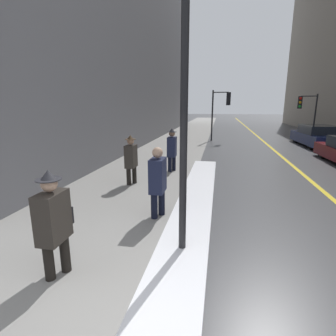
% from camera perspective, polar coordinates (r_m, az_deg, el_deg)
% --- Properties ---
extents(sidewalk_slab, '(4.00, 80.00, 0.01)m').
position_cam_1_polar(sidewalk_slab, '(17.57, 1.77, 5.13)').
color(sidewalk_slab, gray).
rests_on(sidewalk_slab, ground).
extents(road_centre_stripe, '(0.16, 80.00, 0.00)m').
position_cam_1_polar(road_centre_stripe, '(17.63, 21.44, 4.23)').
color(road_centre_stripe, gold).
rests_on(road_centre_stripe, ground).
extents(snow_bank_curb, '(0.89, 9.54, 0.18)m').
position_cam_1_polar(snow_bank_curb, '(6.96, 5.99, -7.30)').
color(snow_bank_curb, white).
rests_on(snow_bank_curb, ground).
extents(lamp_post, '(0.28, 0.28, 5.20)m').
position_cam_1_polar(lamp_post, '(4.10, 3.64, 21.02)').
color(lamp_post, black).
rests_on(lamp_post, ground).
extents(traffic_light_near, '(1.31, 0.32, 3.61)m').
position_cam_1_polar(traffic_light_near, '(19.68, 11.75, 13.36)').
color(traffic_light_near, black).
rests_on(traffic_light_near, ground).
extents(traffic_light_far, '(1.30, 0.36, 3.37)m').
position_cam_1_polar(traffic_light_far, '(22.41, 27.72, 11.64)').
color(traffic_light_far, black).
rests_on(traffic_light_far, ground).
extents(pedestrian_in_fedora, '(0.36, 0.73, 1.68)m').
position_cam_1_polar(pedestrian_in_fedora, '(4.26, -23.64, -10.37)').
color(pedestrian_in_fedora, black).
rests_on(pedestrian_in_fedora, ground).
extents(pedestrian_in_glasses, '(0.32, 0.75, 1.65)m').
position_cam_1_polar(pedestrian_in_glasses, '(5.97, -2.22, -2.44)').
color(pedestrian_in_glasses, black).
rests_on(pedestrian_in_glasses, ground).
extents(pedestrian_nearside, '(0.35, 0.50, 1.64)m').
position_cam_1_polar(pedestrian_nearside, '(8.58, -8.06, 2.21)').
color(pedestrian_nearside, black).
rests_on(pedestrian_nearside, ground).
extents(pedestrian_with_shoulder_bag, '(0.36, 0.73, 1.70)m').
position_cam_1_polar(pedestrian_with_shoulder_bag, '(10.23, 0.87, 4.33)').
color(pedestrian_with_shoulder_bag, black).
rests_on(pedestrian_with_shoulder_bag, ground).
extents(parked_car_navy, '(2.10, 4.87, 1.33)m').
position_cam_1_polar(parked_car_navy, '(19.45, 29.73, 6.04)').
color(parked_car_navy, navy).
rests_on(parked_car_navy, ground).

